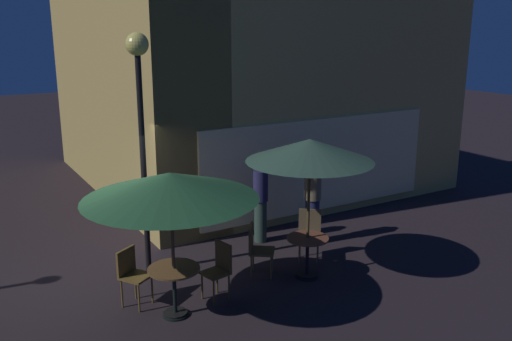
# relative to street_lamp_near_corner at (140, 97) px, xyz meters

# --- Properties ---
(ground_plane) EXTENTS (60.00, 60.00, 0.00)m
(ground_plane) POSITION_rel_street_lamp_near_corner_xyz_m (-0.64, -0.21, -3.14)
(ground_plane) COLOR #281F23
(cafe_building) EXTENTS (8.58, 8.72, 9.10)m
(cafe_building) POSITION_rel_street_lamp_near_corner_xyz_m (3.09, 3.37, 1.40)
(cafe_building) COLOR tan
(cafe_building) RESTS_ON ground
(street_lamp_near_corner) EXTENTS (0.38, 0.38, 4.19)m
(street_lamp_near_corner) POSITION_rel_street_lamp_near_corner_xyz_m (0.00, 0.00, 0.00)
(street_lamp_near_corner) COLOR black
(street_lamp_near_corner) RESTS_ON ground
(cafe_table_0) EXTENTS (0.73, 0.73, 0.74)m
(cafe_table_0) POSITION_rel_street_lamp_near_corner_xyz_m (2.32, -1.63, -2.61)
(cafe_table_0) COLOR black
(cafe_table_0) RESTS_ON ground
(cafe_table_1) EXTENTS (0.79, 0.79, 0.78)m
(cafe_table_1) POSITION_rel_street_lamp_near_corner_xyz_m (-0.20, -1.70, -2.56)
(cafe_table_1) COLOR black
(cafe_table_1) RESTS_ON ground
(patio_umbrella_0) EXTENTS (2.16, 2.16, 2.48)m
(patio_umbrella_0) POSITION_rel_street_lamp_near_corner_xyz_m (2.32, -1.63, -0.87)
(patio_umbrella_0) COLOR black
(patio_umbrella_0) RESTS_ON ground
(patio_umbrella_1) EXTENTS (2.57, 2.57, 2.26)m
(patio_umbrella_1) POSITION_rel_street_lamp_near_corner_xyz_m (-0.20, -1.70, -1.09)
(patio_umbrella_1) COLOR black
(patio_umbrella_1) RESTS_ON ground
(cafe_chair_0) EXTENTS (0.59, 0.59, 0.96)m
(cafe_chair_0) POSITION_rel_street_lamp_near_corner_xyz_m (2.81, -1.02, -2.57)
(cafe_chair_0) COLOR brown
(cafe_chair_0) RESTS_ON ground
(cafe_chair_1) EXTENTS (0.60, 0.60, 0.93)m
(cafe_chair_1) POSITION_rel_street_lamp_near_corner_xyz_m (1.60, -1.11, -2.59)
(cafe_chair_1) COLOR brown
(cafe_chair_1) RESTS_ON ground
(cafe_chair_2) EXTENTS (0.45, 0.45, 0.94)m
(cafe_chair_2) POSITION_rel_street_lamp_near_corner_xyz_m (0.65, -1.53, -2.59)
(cafe_chair_2) COLOR brown
(cafe_chair_2) RESTS_ON ground
(cafe_chair_3) EXTENTS (0.57, 0.57, 0.92)m
(cafe_chair_3) POSITION_rel_street_lamp_near_corner_xyz_m (-0.63, -1.02, -2.58)
(cafe_chair_3) COLOR brown
(cafe_chair_3) RESTS_ON ground
(patron_standing_0) EXTENTS (0.30, 0.30, 1.69)m
(patron_standing_0) POSITION_rel_street_lamp_near_corner_xyz_m (2.48, 0.21, -2.28)
(patron_standing_0) COLOR #2E4439
(patron_standing_0) RESTS_ON ground
(patron_standing_1) EXTENTS (0.34, 0.34, 1.78)m
(patron_standing_1) POSITION_rel_street_lamp_near_corner_xyz_m (3.32, -0.39, -2.24)
(patron_standing_1) COLOR navy
(patron_standing_1) RESTS_ON ground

